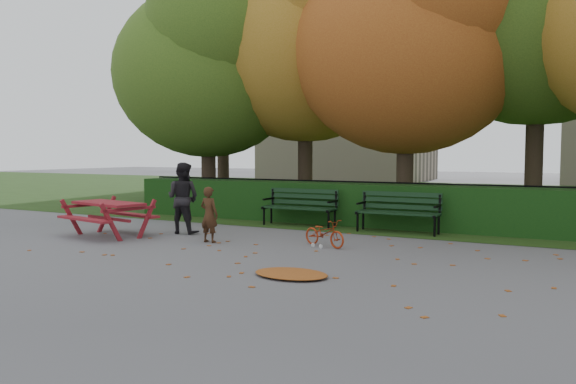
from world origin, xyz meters
The scene contains 17 objects.
ground centered at (0.00, 0.00, 0.00)m, with size 90.00×90.00×0.00m, color slate.
grass_strip centered at (0.00, 14.00, 0.01)m, with size 90.00×90.00×0.00m, color #1D3310.
building_left centered at (-9.00, 26.00, 7.50)m, with size 10.00×7.00×15.00m, color #B8A88E.
hedge centered at (0.00, 4.50, 0.50)m, with size 13.00×0.90×1.00m, color black.
iron_fence centered at (0.00, 5.30, 0.54)m, with size 14.00×0.04×1.02m.
tree_a centered at (-5.19, 5.58, 4.52)m, with size 5.88×5.60×7.48m.
tree_b centered at (-2.44, 6.75, 5.40)m, with size 6.72×6.40×8.79m.
tree_c centered at (0.83, 5.96, 4.82)m, with size 6.30×6.00×8.00m.
tree_f centered at (-7.13, 9.24, 5.69)m, with size 6.93×6.60×9.19m.
bench_left centered at (-1.30, 3.70, 0.52)m, with size 1.80×0.57×0.88m.
bench_right centered at (1.10, 3.70, 0.52)m, with size 1.80×0.57×0.88m.
picnic_table centered at (-4.09, 0.33, 0.56)m, with size 1.91×1.66×0.82m.
leaf_pile centered at (1.04, -1.27, 0.04)m, with size 1.09×0.76×0.08m, color brown.
leaf_scatter centered at (0.00, 0.30, 0.01)m, with size 9.00×5.70×0.01m, color brown, non-canonical shape.
child centered at (-1.76, 0.65, 0.54)m, with size 0.40×0.26×1.09m, color #382012.
adult centered at (-2.99, 1.39, 0.77)m, with size 0.75×0.58×1.54m, color black.
bicycle centered at (0.43, 1.24, 0.26)m, with size 0.34×0.98×0.51m, color maroon.
Camera 1 is at (4.66, -8.20, 1.74)m, focal length 35.00 mm.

